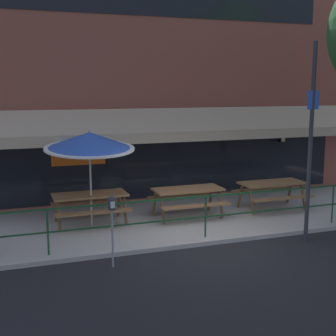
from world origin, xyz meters
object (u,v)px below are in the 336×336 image
(picnic_table_left, at_px, (90,200))
(picnic_table_centre, at_px, (188,194))
(picnic_table_right, at_px, (272,188))
(street_sign_pole, at_px, (311,142))
(parking_meter_near, at_px, (112,210))
(patio_umbrella_left, at_px, (89,141))

(picnic_table_left, xyz_separation_m, picnic_table_centre, (2.50, -0.22, 0.00))
(picnic_table_centre, bearing_deg, picnic_table_left, 175.05)
(picnic_table_right, bearing_deg, street_sign_pole, -103.71)
(picnic_table_left, distance_m, parking_meter_near, 2.74)
(parking_meter_near, height_order, street_sign_pole, street_sign_pole)
(picnic_table_left, height_order, parking_meter_near, parking_meter_near)
(picnic_table_left, distance_m, picnic_table_right, 5.00)
(parking_meter_near, bearing_deg, patio_umbrella_left, 88.96)
(picnic_table_right, height_order, street_sign_pole, street_sign_pole)
(patio_umbrella_left, distance_m, street_sign_pole, 5.06)
(picnic_table_left, xyz_separation_m, street_sign_pole, (4.41, -2.65, 1.56))
(patio_umbrella_left, bearing_deg, picnic_table_left, 90.00)
(picnic_table_left, relative_size, picnic_table_centre, 1.00)
(picnic_table_right, xyz_separation_m, street_sign_pole, (-0.59, -2.42, 1.56))
(picnic_table_left, xyz_separation_m, patio_umbrella_left, (-0.00, -0.16, 1.47))
(picnic_table_left, xyz_separation_m, picnic_table_right, (5.00, -0.23, 0.00))
(picnic_table_right, height_order, patio_umbrella_left, patio_umbrella_left)
(street_sign_pole, bearing_deg, picnic_table_centre, 128.16)
(picnic_table_left, height_order, street_sign_pole, street_sign_pole)
(picnic_table_left, relative_size, parking_meter_near, 1.27)
(picnic_table_centre, xyz_separation_m, parking_meter_near, (-2.55, -2.49, 0.44))
(picnic_table_left, distance_m, picnic_table_centre, 2.51)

